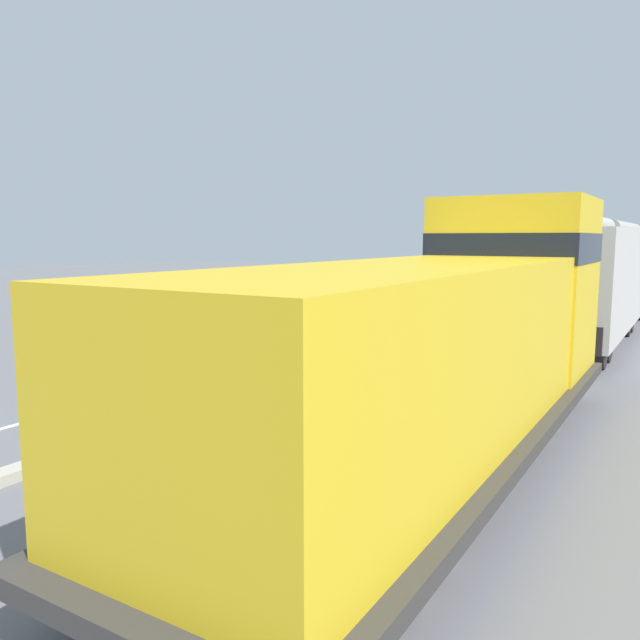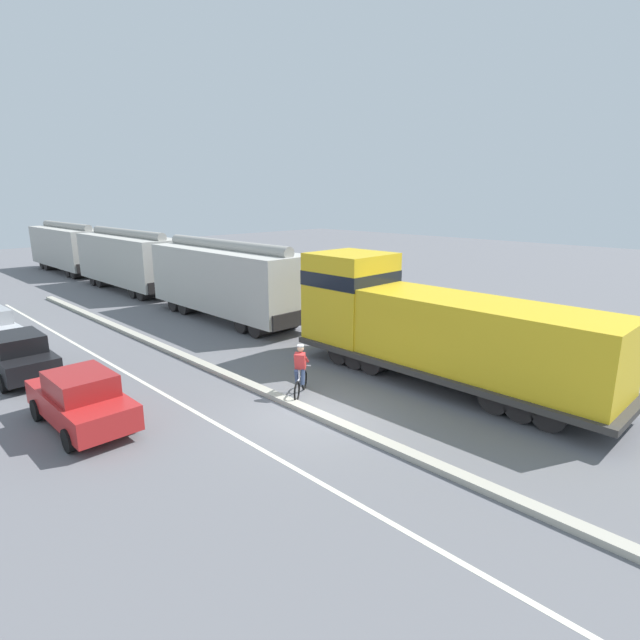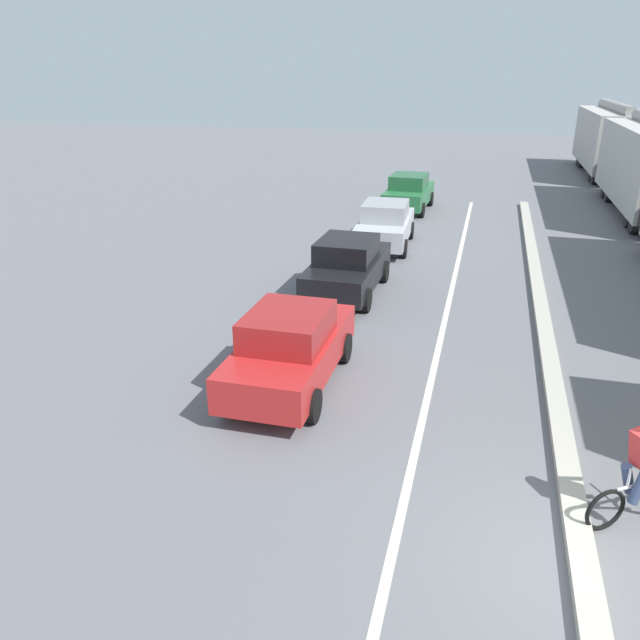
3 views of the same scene
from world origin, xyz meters
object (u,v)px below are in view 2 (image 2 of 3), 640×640
(locomotive, at_px, (426,329))
(hopper_car_middle, at_px, (129,260))
(hopper_car_lead, at_px, (227,281))
(parked_car_black, at_px, (18,355))
(hopper_car_trailing, at_px, (69,248))
(cyclist, at_px, (300,372))
(parked_car_red, at_px, (81,399))

(locomotive, relative_size, hopper_car_middle, 1.10)
(hopper_car_lead, bearing_deg, locomotive, -90.00)
(hopper_car_middle, bearing_deg, parked_car_black, -127.39)
(hopper_car_trailing, height_order, parked_car_black, hopper_car_trailing)
(cyclist, bearing_deg, parked_car_black, 125.67)
(parked_car_red, bearing_deg, cyclist, -24.60)
(hopper_car_lead, distance_m, hopper_car_trailing, 23.20)
(hopper_car_trailing, bearing_deg, hopper_car_lead, -90.00)
(locomotive, distance_m, parked_car_red, 11.20)
(locomotive, xyz_separation_m, hopper_car_middle, (-0.00, 23.76, 0.28))
(hopper_car_trailing, bearing_deg, locomotive, -90.00)
(locomotive, height_order, hopper_car_lead, locomotive)
(cyclist, bearing_deg, locomotive, -24.02)
(hopper_car_lead, bearing_deg, hopper_car_middle, 90.00)
(hopper_car_lead, distance_m, parked_car_red, 12.73)
(hopper_car_middle, bearing_deg, cyclist, -101.02)
(hopper_car_middle, height_order, parked_car_red, hopper_car_middle)
(hopper_car_trailing, bearing_deg, parked_car_black, -112.31)
(parked_car_red, relative_size, cyclist, 2.45)
(hopper_car_middle, height_order, cyclist, hopper_car_middle)
(hopper_car_lead, bearing_deg, parked_car_black, -169.75)
(locomotive, height_order, parked_car_red, locomotive)
(hopper_car_trailing, bearing_deg, hopper_car_middle, -90.00)
(hopper_car_middle, bearing_deg, parked_car_red, -117.95)
(cyclist, bearing_deg, hopper_car_lead, 67.47)
(parked_car_black, bearing_deg, hopper_car_trailing, 67.69)
(hopper_car_lead, height_order, parked_car_red, hopper_car_lead)
(hopper_car_lead, relative_size, hopper_car_middle, 1.00)
(locomotive, xyz_separation_m, parked_car_red, (-10.16, 4.60, -0.98))
(hopper_car_middle, xyz_separation_m, parked_car_black, (-10.29, -13.46, -1.26))
(locomotive, relative_size, hopper_car_trailing, 1.10)
(hopper_car_trailing, bearing_deg, cyclist, -97.25)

